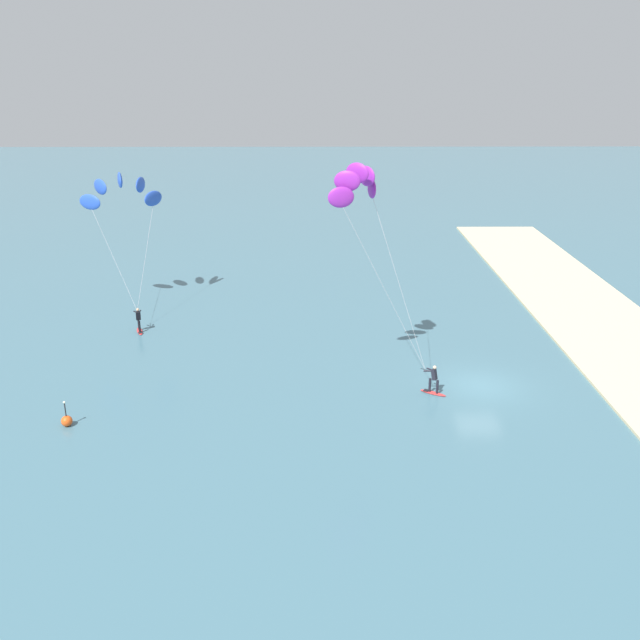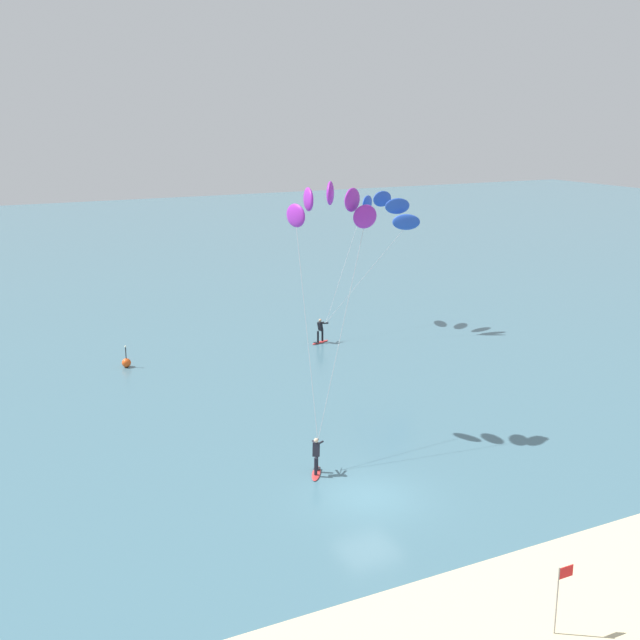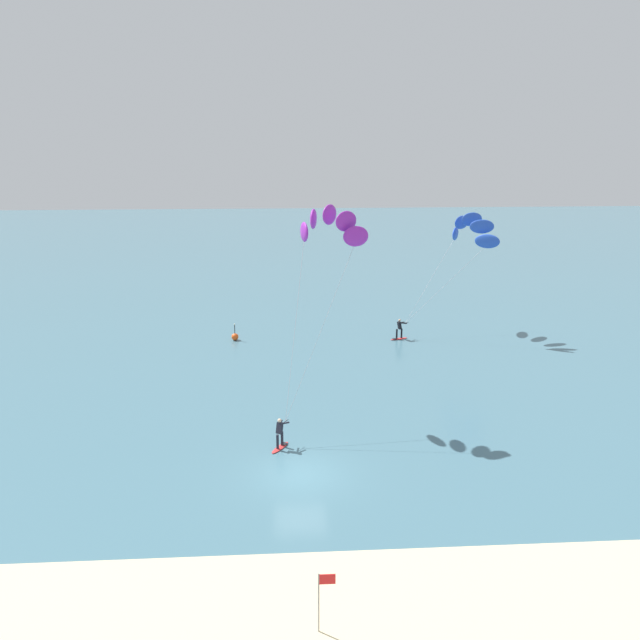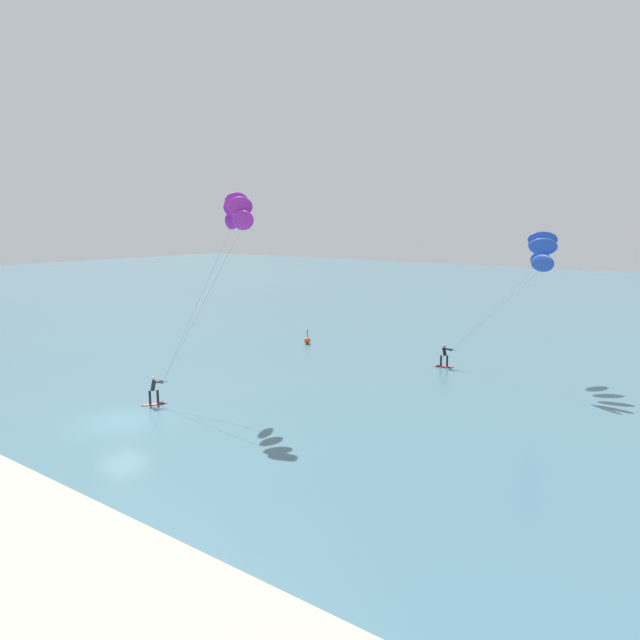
% 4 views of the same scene
% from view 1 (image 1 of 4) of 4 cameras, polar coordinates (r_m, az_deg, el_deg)
% --- Properties ---
extents(ground_plane, '(240.00, 240.00, 0.00)m').
position_cam_1_polar(ground_plane, '(40.69, 12.96, -5.26)').
color(ground_plane, '#426B7A').
extents(kitesurfer_nearshore, '(5.48, 6.59, 12.19)m').
position_cam_1_polar(kitesurfer_nearshore, '(38.12, 3.37, 10.26)').
color(kitesurfer_nearshore, red).
rests_on(kitesurfer_nearshore, ground).
extents(kitesurfer_mid_water, '(8.32, 5.69, 9.85)m').
position_cam_1_polar(kitesurfer_mid_water, '(52.66, -15.87, 9.77)').
color(kitesurfer_mid_water, red).
rests_on(kitesurfer_mid_water, ground).
extents(marker_buoy, '(0.56, 0.56, 1.38)m').
position_cam_1_polar(marker_buoy, '(37.60, -19.95, -7.72)').
color(marker_buoy, '#EA5119').
rests_on(marker_buoy, ground).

